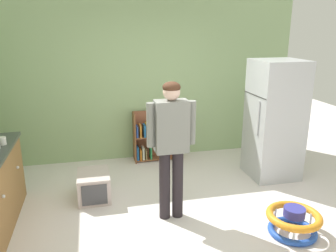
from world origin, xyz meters
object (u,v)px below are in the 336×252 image
object	(u,v)px
standing_person	(171,139)
pet_carrier	(94,186)
bookshelf	(153,138)
baby_walker	(293,221)
refrigerator	(275,120)
white_cup	(3,141)

from	to	relation	value
standing_person	pet_carrier	distance (m)	1.40
bookshelf	baby_walker	xyz separation A→B (m)	(1.10, -2.57, -0.21)
refrigerator	baby_walker	bearing A→B (deg)	-110.43
refrigerator	pet_carrier	xyz separation A→B (m)	(-2.70, -0.15, -0.71)
white_cup	bookshelf	bearing A→B (deg)	34.08
bookshelf	pet_carrier	bearing A→B (deg)	-130.41
white_cup	pet_carrier	bearing A→B (deg)	9.15
refrigerator	pet_carrier	bearing A→B (deg)	-176.82
refrigerator	bookshelf	world-z (taller)	refrigerator
refrigerator	baby_walker	world-z (taller)	refrigerator
standing_person	white_cup	bearing A→B (deg)	164.61
pet_carrier	bookshelf	bearing A→B (deg)	49.59
baby_walker	white_cup	xyz separation A→B (m)	(-3.15, 1.18, 0.79)
refrigerator	pet_carrier	size ratio (longest dim) A/B	3.22
refrigerator	standing_person	size ratio (longest dim) A/B	1.07
bookshelf	baby_walker	bearing A→B (deg)	-66.86
baby_walker	white_cup	distance (m)	3.45
pet_carrier	white_cup	distance (m)	1.28
bookshelf	standing_person	distance (m)	2.01
bookshelf	baby_walker	distance (m)	2.80
standing_person	pet_carrier	xyz separation A→B (m)	(-0.90, 0.69, -0.81)
refrigerator	pet_carrier	distance (m)	2.79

